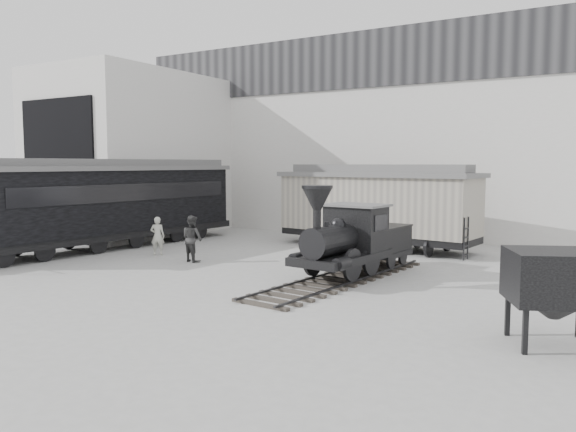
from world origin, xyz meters
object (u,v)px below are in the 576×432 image
Objects in this scene: boxcar at (376,204)px; coal_hopper at (555,284)px; visitor_a at (158,236)px; locomotive at (351,244)px; visitor_b at (192,238)px; passenger_coach at (111,203)px.

boxcar is 14.47m from coal_hopper.
visitor_a is at bearing -130.16° from boxcar.
locomotive is 0.93× the size of boxcar.
locomotive reaches higher than visitor_b.
locomotive is at bearing 2.27° from passenger_coach.
coal_hopper is (13.72, -4.25, 0.42)m from visitor_b.
coal_hopper is (19.56, -5.35, -0.77)m from passenger_coach.
visitor_b is 14.37m from coal_hopper.
coal_hopper is (6.84, -4.56, 0.19)m from locomotive.
locomotive is 12.78m from passenger_coach.
boxcar reaches higher than visitor_a.
locomotive is 8.23m from coal_hopper.
locomotive reaches higher than visitor_a.
passenger_coach is at bearing 140.45° from coal_hopper.
passenger_coach is (-12.72, 0.79, 0.95)m from locomotive.
passenger_coach is at bearing -177.29° from locomotive.
locomotive is 6.89m from visitor_b.
boxcar is at bearing -166.31° from visitor_a.
visitor_a is at bearing -4.24° from passenger_coach.
passenger_coach is 6.07m from visitor_b.
passenger_coach is 7.77× the size of visitor_b.
visitor_a is (-7.39, -6.82, -1.22)m from boxcar.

